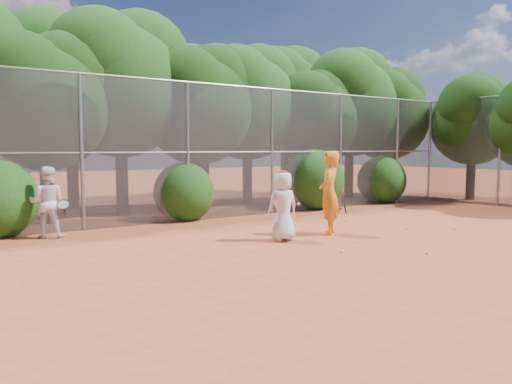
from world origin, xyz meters
TOP-DOWN VIEW (x-y plane):
  - ground at (0.00, 0.00)m, footprint 80.00×80.00m
  - fence_back at (-0.12, 6.00)m, footprint 20.05×0.09m
  - fence_side at (10.00, 3.00)m, footprint 0.09×6.09m
  - tree_2 at (-4.45, 7.83)m, footprint 3.99×3.47m
  - tree_3 at (-1.94, 8.84)m, footprint 4.89×4.26m
  - tree_4 at (0.55, 8.24)m, footprint 4.19×3.64m
  - tree_5 at (3.06, 9.04)m, footprint 4.51×3.92m
  - tree_6 at (5.55, 8.03)m, footprint 3.86×3.36m
  - tree_7 at (8.06, 8.64)m, footprint 4.77×4.14m
  - tree_8 at (10.05, 8.34)m, footprint 4.25×3.70m
  - tree_10 at (-2.93, 11.05)m, footprint 5.15×4.48m
  - tree_11 at (2.06, 10.64)m, footprint 4.64×4.03m
  - tree_12 at (6.56, 11.24)m, footprint 5.02×4.37m
  - tree_13 at (11.45, 5.03)m, footprint 3.86×3.36m
  - bush_1 at (-1.00, 6.30)m, footprint 1.80×1.80m
  - bush_2 at (4.00, 6.30)m, footprint 2.20×2.20m
  - bush_3 at (7.50, 6.30)m, footprint 1.90×1.90m
  - player_yellow at (0.82, 2.00)m, footprint 0.92×0.87m
  - player_teen at (-0.63, 1.96)m, footprint 0.82×0.58m
  - player_white at (-5.00, 5.40)m, footprint 1.01×0.92m
  - ball_0 at (2.96, 1.39)m, footprint 0.07×0.07m
  - ball_1 at (2.68, 3.29)m, footprint 0.07×0.07m
  - ball_2 at (0.83, -0.86)m, footprint 0.07×0.07m
  - ball_3 at (3.96, 0.67)m, footprint 0.07×0.07m
  - ball_4 at (-0.47, 0.20)m, footprint 0.07×0.07m

SIDE VIEW (x-z plane):
  - ground at x=0.00m, z-range 0.00..0.00m
  - ball_0 at x=2.96m, z-range 0.00..0.07m
  - ball_1 at x=2.68m, z-range 0.00..0.07m
  - ball_2 at x=0.83m, z-range 0.00..0.07m
  - ball_3 at x=3.96m, z-range 0.00..0.07m
  - ball_4 at x=-0.47m, z-range 0.00..0.07m
  - player_teen at x=-0.63m, z-range -0.01..1.61m
  - player_white at x=-5.00m, z-range 0.00..1.69m
  - bush_1 at x=-1.00m, z-range 0.00..1.80m
  - bush_3 at x=7.50m, z-range 0.00..1.90m
  - player_yellow at x=0.82m, z-range 0.00..2.05m
  - bush_2 at x=4.00m, z-range 0.00..2.20m
  - fence_side at x=10.00m, z-range 0.04..4.06m
  - fence_back at x=-0.12m, z-range 0.04..4.06m
  - tree_6 at x=5.55m, z-range 0.82..6.11m
  - tree_13 at x=11.45m, z-range 0.82..6.11m
  - tree_2 at x=-4.45m, z-range 0.85..6.32m
  - tree_4 at x=0.55m, z-range 0.89..6.62m
  - tree_8 at x=10.05m, z-range 0.91..6.73m
  - tree_5 at x=3.06m, z-range 0.96..7.13m
  - tree_11 at x=2.06m, z-range 0.99..7.34m
  - tree_7 at x=8.06m, z-range 1.02..7.54m
  - tree_3 at x=-1.94m, z-range 1.04..7.75m
  - tree_12 at x=6.56m, z-range 1.07..7.95m
  - tree_10 at x=-2.93m, z-range 1.10..8.16m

